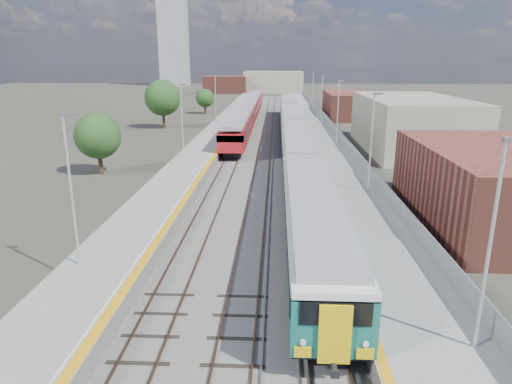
{
  "coord_description": "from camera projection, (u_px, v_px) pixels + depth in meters",
  "views": [
    {
      "loc": [
        -0.48,
        -12.31,
        10.79
      ],
      "look_at": [
        -1.86,
        17.24,
        2.2
      ],
      "focal_mm": 32.0,
      "sensor_mm": 36.0,
      "label": 1
    }
  ],
  "objects": [
    {
      "name": "tree_c",
      "position": [
        205.0,
        98.0,
        93.72
      ],
      "size": [
        3.76,
        3.76,
        5.1
      ],
      "color": "#382619",
      "rests_on": "ground"
    },
    {
      "name": "buildings",
      "position": [
        223.0,
        60.0,
        145.58
      ],
      "size": [
        72.0,
        185.5,
        40.0
      ],
      "color": "brown",
      "rests_on": "ground"
    },
    {
      "name": "tree_a",
      "position": [
        98.0,
        136.0,
        43.75
      ],
      "size": [
        4.41,
        4.41,
        5.98
      ],
      "color": "#382619",
      "rests_on": "ground"
    },
    {
      "name": "tree_d",
      "position": [
        419.0,
        112.0,
        68.15
      ],
      "size": [
        3.88,
        3.88,
        5.26
      ],
      "color": "#382619",
      "rests_on": "ground"
    },
    {
      "name": "ground",
      "position": [
        280.0,
        141.0,
        62.77
      ],
      "size": [
        320.0,
        320.0,
        0.0
      ],
      "primitive_type": "plane",
      "color": "#47443A",
      "rests_on": "ground"
    },
    {
      "name": "green_train",
      "position": [
        294.0,
        133.0,
        54.74
      ],
      "size": [
        2.98,
        82.94,
        3.28
      ],
      "color": "black",
      "rests_on": "ground"
    },
    {
      "name": "ballast_bed",
      "position": [
        265.0,
        138.0,
        65.26
      ],
      "size": [
        10.5,
        155.0,
        0.06
      ],
      "primitive_type": "cube",
      "color": "#565451",
      "rests_on": "ground"
    },
    {
      "name": "tree_b",
      "position": [
        162.0,
        98.0,
        73.34
      ],
      "size": [
        5.74,
        5.74,
        7.77
      ],
      "color": "#382619",
      "rests_on": "ground"
    },
    {
      "name": "platform_left",
      "position": [
        217.0,
        134.0,
        65.41
      ],
      "size": [
        4.3,
        155.0,
        8.52
      ],
      "color": "slate",
      "rests_on": "ground"
    },
    {
      "name": "tracks",
      "position": [
        269.0,
        136.0,
        66.82
      ],
      "size": [
        8.96,
        160.0,
        0.17
      ],
      "color": "#4C3323",
      "rests_on": "ground"
    },
    {
      "name": "red_train",
      "position": [
        248.0,
        112.0,
        77.72
      ],
      "size": [
        2.97,
        60.14,
        3.75
      ],
      "color": "black",
      "rests_on": "ground"
    },
    {
      "name": "platform_right",
      "position": [
        318.0,
        135.0,
        64.77
      ],
      "size": [
        4.7,
        155.0,
        8.52
      ],
      "color": "slate",
      "rests_on": "ground"
    }
  ]
}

